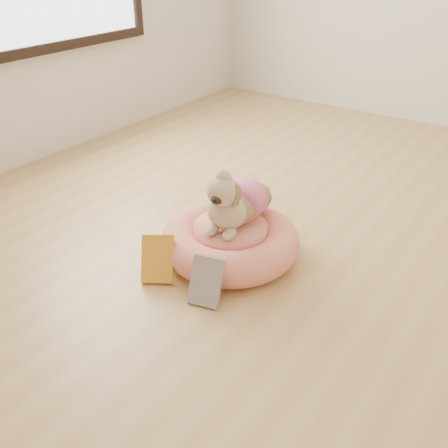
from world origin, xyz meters
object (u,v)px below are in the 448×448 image
Objects in this scene: book_yellow at (158,259)px; book_white at (206,281)px; pet_bed at (230,241)px; dog at (235,191)px.

book_white is at bearing -34.88° from book_yellow.
book_yellow is 1.03× the size of book_white.
pet_bed is 0.35m from book_yellow.
book_yellow reaches higher than pet_bed.
dog reaches higher than book_yellow.
dog is at bearing 92.80° from book_white.
pet_bed is at bearing 30.62° from book_yellow.
dog reaches higher than pet_bed.
dog is 2.05× the size of book_yellow.
book_white is (0.11, -0.32, 0.01)m from pet_bed.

